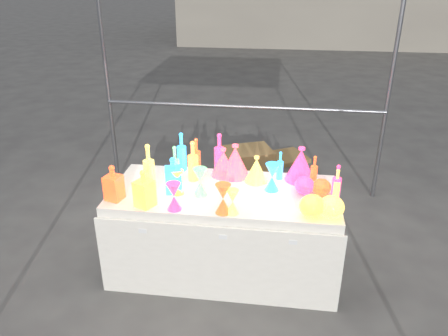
# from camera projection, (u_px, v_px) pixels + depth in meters

# --- Properties ---
(ground) EXTENTS (80.00, 80.00, 0.00)m
(ground) POSITION_uv_depth(u_px,v_px,m) (224.00, 267.00, 3.79)
(ground) COLOR slate
(ground) RESTS_ON ground
(display_table) EXTENTS (1.84, 0.83, 0.75)m
(display_table) POSITION_uv_depth(u_px,v_px,m) (224.00, 231.00, 3.62)
(display_table) COLOR white
(display_table) RESTS_ON ground
(cardboard_box_closed) EXTENTS (0.70, 0.62, 0.42)m
(cardboard_box_closed) POSITION_uv_depth(u_px,v_px,m) (246.00, 166.00, 5.19)
(cardboard_box_closed) COLOR #A6804B
(cardboard_box_closed) RESTS_ON ground
(cardboard_box_flat) EXTENTS (0.80, 0.73, 0.06)m
(cardboard_box_flat) POSITION_uv_depth(u_px,v_px,m) (281.00, 158.00, 5.86)
(cardboard_box_flat) COLOR #A6804B
(cardboard_box_flat) RESTS_ON ground
(bottle_1) EXTENTS (0.10, 0.10, 0.35)m
(bottle_1) POSITION_uv_depth(u_px,v_px,m) (182.00, 151.00, 3.76)
(bottle_1) COLOR green
(bottle_1) RESTS_ON display_table
(bottle_2) EXTENTS (0.09, 0.09, 0.33)m
(bottle_2) POSITION_uv_depth(u_px,v_px,m) (196.00, 157.00, 3.68)
(bottle_2) COLOR orange
(bottle_2) RESTS_ON display_table
(bottle_3) EXTENTS (0.09, 0.09, 0.35)m
(bottle_3) POSITION_uv_depth(u_px,v_px,m) (219.00, 153.00, 3.72)
(bottle_3) COLOR blue
(bottle_3) RESTS_ON display_table
(bottle_4) EXTENTS (0.11, 0.11, 0.38)m
(bottle_4) POSITION_uv_depth(u_px,v_px,m) (149.00, 167.00, 3.43)
(bottle_4) COLOR #12706C
(bottle_4) RESTS_ON display_table
(bottle_5) EXTENTS (0.07, 0.07, 0.33)m
(bottle_5) POSITION_uv_depth(u_px,v_px,m) (175.00, 165.00, 3.53)
(bottle_5) COLOR #AE228F
(bottle_5) RESTS_ON display_table
(bottle_6) EXTENTS (0.12, 0.12, 0.35)m
(bottle_6) POSITION_uv_depth(u_px,v_px,m) (193.00, 161.00, 3.58)
(bottle_6) COLOR #EC164E
(bottle_6) RESTS_ON display_table
(decanter_0) EXTENTS (0.16, 0.16, 0.29)m
(decanter_0) POSITION_uv_depth(u_px,v_px,m) (144.00, 188.00, 3.20)
(decanter_0) COLOR #EC164E
(decanter_0) RESTS_ON display_table
(decanter_1) EXTENTS (0.15, 0.15, 0.28)m
(decanter_1) POSITION_uv_depth(u_px,v_px,m) (113.00, 182.00, 3.29)
(decanter_1) COLOR orange
(decanter_1) RESTS_ON display_table
(decanter_2) EXTENTS (0.15, 0.15, 0.29)m
(decanter_2) POSITION_uv_depth(u_px,v_px,m) (173.00, 175.00, 3.40)
(decanter_2) COLOR green
(decanter_2) RESTS_ON display_table
(hourglass_0) EXTENTS (0.14, 0.14, 0.23)m
(hourglass_0) POSITION_uv_depth(u_px,v_px,m) (223.00, 199.00, 3.12)
(hourglass_0) COLOR orange
(hourglass_0) RESTS_ON display_table
(hourglass_1) EXTENTS (0.14, 0.14, 0.21)m
(hourglass_1) POSITION_uv_depth(u_px,v_px,m) (174.00, 197.00, 3.17)
(hourglass_1) COLOR blue
(hourglass_1) RESTS_ON display_table
(hourglass_2) EXTENTS (0.12, 0.12, 0.19)m
(hourglass_2) POSITION_uv_depth(u_px,v_px,m) (233.00, 202.00, 3.12)
(hourglass_2) COLOR #12706C
(hourglass_2) RESTS_ON display_table
(hourglass_3) EXTENTS (0.14, 0.14, 0.23)m
(hourglass_3) POSITION_uv_depth(u_px,v_px,m) (200.00, 182.00, 3.37)
(hourglass_3) COLOR #AE228F
(hourglass_3) RESTS_ON display_table
(hourglass_4) EXTENTS (0.10, 0.10, 0.20)m
(hourglass_4) POSITION_uv_depth(u_px,v_px,m) (178.00, 182.00, 3.39)
(hourglass_4) COLOR #EC164E
(hourglass_4) RESTS_ON display_table
(hourglass_5) EXTENTS (0.15, 0.15, 0.23)m
(hourglass_5) POSITION_uv_depth(u_px,v_px,m) (272.00, 177.00, 3.44)
(hourglass_5) COLOR green
(hourglass_5) RESTS_ON display_table
(globe_0) EXTENTS (0.24, 0.24, 0.15)m
(globe_0) POSITION_uv_depth(u_px,v_px,m) (312.00, 207.00, 3.09)
(globe_0) COLOR #EC164E
(globe_0) RESTS_ON display_table
(globe_1) EXTENTS (0.22, 0.22, 0.15)m
(globe_1) POSITION_uv_depth(u_px,v_px,m) (331.00, 208.00, 3.08)
(globe_1) COLOR #12706C
(globe_1) RESTS_ON display_table
(globe_2) EXTENTS (0.19, 0.19, 0.12)m
(globe_2) POSITION_uv_depth(u_px,v_px,m) (321.00, 188.00, 3.39)
(globe_2) COLOR orange
(globe_2) RESTS_ON display_table
(globe_3) EXTENTS (0.20, 0.20, 0.12)m
(globe_3) POSITION_uv_depth(u_px,v_px,m) (304.00, 186.00, 3.41)
(globe_3) COLOR blue
(globe_3) RESTS_ON display_table
(lampshade_0) EXTENTS (0.24, 0.24, 0.25)m
(lampshade_0) POSITION_uv_depth(u_px,v_px,m) (223.00, 162.00, 3.68)
(lampshade_0) COLOR gold
(lampshade_0) RESTS_ON display_table
(lampshade_1) EXTENTS (0.32, 0.32, 0.29)m
(lampshade_1) POSITION_uv_depth(u_px,v_px,m) (235.00, 161.00, 3.66)
(lampshade_1) COLOR gold
(lampshade_1) RESTS_ON display_table
(lampshade_2) EXTENTS (0.25, 0.25, 0.29)m
(lampshade_2) POSITION_uv_depth(u_px,v_px,m) (301.00, 164.00, 3.59)
(lampshade_2) COLOR blue
(lampshade_2) RESTS_ON display_table
(lampshade_3) EXTENTS (0.25, 0.25, 0.23)m
(lampshade_3) POSITION_uv_depth(u_px,v_px,m) (256.00, 169.00, 3.58)
(lampshade_3) COLOR #12706C
(lampshade_3) RESTS_ON display_table
(bottle_8) EXTENTS (0.07, 0.07, 0.25)m
(bottle_8) POSITION_uv_depth(u_px,v_px,m) (280.00, 165.00, 3.62)
(bottle_8) COLOR green
(bottle_8) RESTS_ON display_table
(bottle_9) EXTENTS (0.07, 0.07, 0.25)m
(bottle_9) POSITION_uv_depth(u_px,v_px,m) (314.00, 170.00, 3.53)
(bottle_9) COLOR orange
(bottle_9) RESTS_ON display_table
(bottle_10) EXTENTS (0.07, 0.07, 0.30)m
(bottle_10) POSITION_uv_depth(u_px,v_px,m) (337.00, 183.00, 3.26)
(bottle_10) COLOR blue
(bottle_10) RESTS_ON display_table
(bottle_11) EXTENTS (0.07, 0.07, 0.27)m
(bottle_11) POSITION_uv_depth(u_px,v_px,m) (337.00, 185.00, 3.26)
(bottle_11) COLOR #12706C
(bottle_11) RESTS_ON display_table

